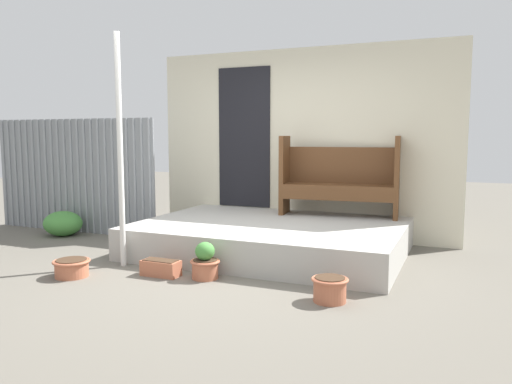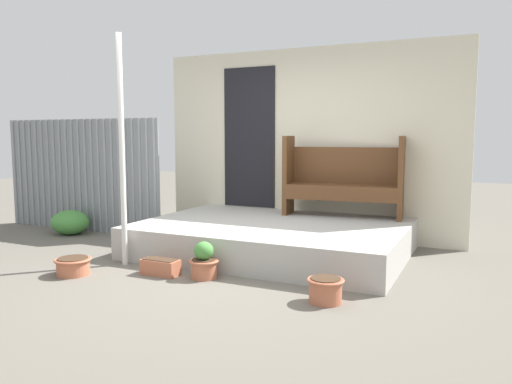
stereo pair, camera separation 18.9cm
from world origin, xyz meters
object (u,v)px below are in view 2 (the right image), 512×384
Objects in this scene: planter_box_rect at (160,267)px; shrub_by_fence at (70,222)px; bench at (343,177)px; flower_pot_right at (325,289)px; support_post at (122,151)px; flower_pot_left at (73,265)px; flower_pot_middle at (204,262)px.

shrub_by_fence is (-2.42, 1.18, 0.09)m from planter_box_rect.
bench reaches higher than flower_pot_right.
flower_pot_left is (-0.21, -0.55, -1.15)m from support_post.
shrub_by_fence is (-1.61, 1.56, 0.08)m from flower_pot_left.
flower_pot_left is at bearing -134.66° from bench.
flower_pot_middle reaches higher than flower_pot_right.
bench is at bearing 47.04° from support_post.
bench is at bearing 50.94° from flower_pot_left.
support_post is 6.74× the size of flower_pot_middle.
flower_pot_middle is 0.66× the size of shrub_by_fence.
flower_pot_right is at bearing -8.51° from flower_pot_middle.
flower_pot_middle is (1.06, -0.09, -1.08)m from support_post.
support_post reaches higher than planter_box_rect.
planter_box_rect is at bearing 176.51° from flower_pot_right.
flower_pot_middle is at bearing 171.49° from flower_pot_right.
shrub_by_fence is at bearing -170.12° from bench.
bench is at bearing 59.76° from planter_box_rect.
bench is 2.39m from flower_pot_middle.
flower_pot_right is (2.38, -0.29, -1.13)m from support_post.
support_post is 2.80m from bench.
flower_pot_right is at bearing -6.89° from support_post.
bench is 2.49m from flower_pot_right.
flower_pot_left is 1.16× the size of flower_pot_right.
flower_pot_middle is at bearing -116.89° from bench.
flower_pot_middle is at bearing 20.04° from flower_pot_left.
flower_pot_left is 0.89m from planter_box_rect.
bench is at bearing 68.71° from flower_pot_middle.
support_post is 1.29m from flower_pot_left.
flower_pot_right is 4.39m from shrub_by_fence.
support_post is 6.34× the size of planter_box_rect.
flower_pot_middle is 1.33m from flower_pot_right.
flower_pot_left is at bearing -43.97° from shrub_by_fence.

